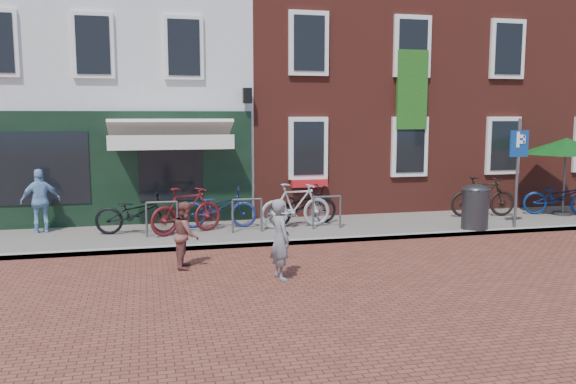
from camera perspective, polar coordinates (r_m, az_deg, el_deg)
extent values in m
plane|color=brown|center=(13.49, 3.24, -4.99)|extent=(80.00, 80.00, 0.00)
cube|color=slate|center=(15.18, 5.22, -3.42)|extent=(24.00, 3.00, 0.10)
cube|color=silver|center=(19.70, -17.33, 11.77)|extent=(8.00, 8.00, 9.00)
cube|color=maroon|center=(20.56, 3.03, 13.29)|extent=(6.00, 8.00, 10.00)
cube|color=maroon|center=(22.99, 17.86, 12.33)|extent=(6.00, 8.00, 10.00)
cylinder|color=#323134|center=(15.29, 17.59, -1.62)|extent=(0.65, 0.65, 0.97)
ellipsoid|color=#323134|center=(15.22, 17.68, 0.46)|extent=(0.65, 0.65, 0.29)
cylinder|color=#4C4C4F|center=(15.74, 21.23, 1.68)|extent=(0.07, 0.07, 2.72)
cube|color=navy|center=(15.67, 21.40, 4.37)|extent=(0.50, 0.04, 0.65)
cylinder|color=#4C4C4F|center=(18.40, 24.93, -1.89)|extent=(0.50, 0.50, 0.08)
cylinder|color=#4C4C4F|center=(18.28, 25.10, 1.15)|extent=(0.06, 0.06, 2.04)
cone|color=#0D4712|center=(18.21, 25.28, 4.35)|extent=(2.43, 2.43, 0.45)
imported|color=slate|center=(10.47, -0.74, -4.58)|extent=(0.43, 0.58, 1.44)
imported|color=brown|center=(11.45, -9.78, -4.07)|extent=(0.57, 0.69, 1.28)
imported|color=#7EA7D4|center=(15.28, -22.76, -0.79)|extent=(0.96, 0.59, 1.53)
imported|color=black|center=(14.42, -14.43, -1.96)|extent=(1.98, 0.91, 1.00)
imported|color=#571216|center=(14.18, -9.76, -1.77)|extent=(1.91, 1.24, 1.12)
imported|color=navy|center=(14.87, -6.74, -1.50)|extent=(1.99, 0.95, 1.00)
imported|color=#A8A8AB|center=(14.78, 0.75, -1.29)|extent=(1.90, 0.74, 1.12)
imported|color=black|center=(15.18, 1.40, -1.27)|extent=(2.00, 0.97, 1.00)
imported|color=black|center=(17.21, 18.30, -0.43)|extent=(1.90, 0.73, 1.12)
imported|color=navy|center=(18.28, 24.66, -0.46)|extent=(2.02, 1.38, 1.00)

